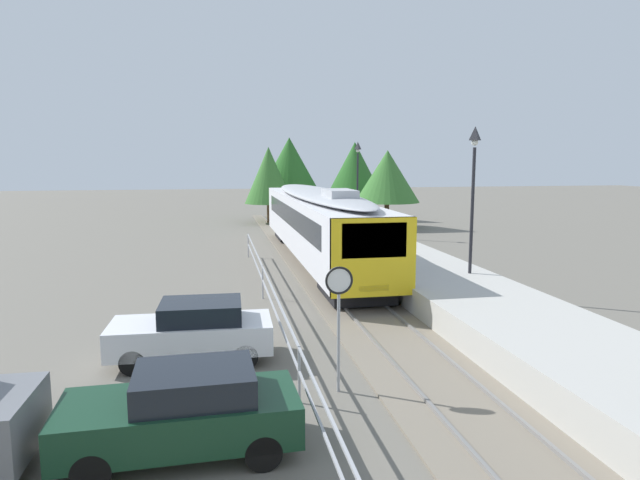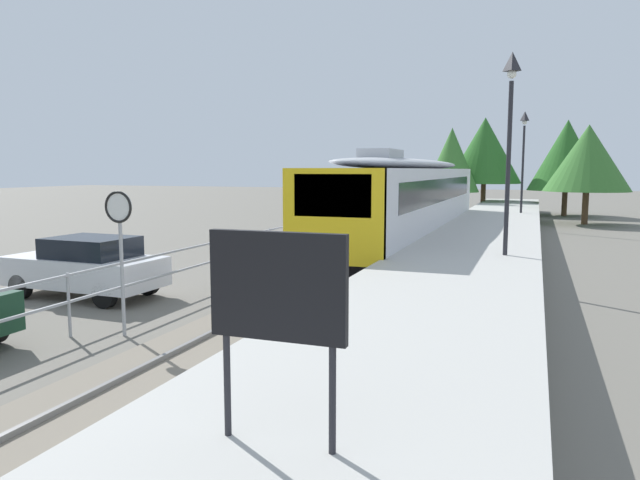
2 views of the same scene
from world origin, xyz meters
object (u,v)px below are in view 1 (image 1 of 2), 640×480
(platform_lamp_mid_platform, at_px, (474,172))
(parked_hatchback_white, at_px, (194,330))
(speed_limit_sign, at_px, (339,298))
(commuter_train, at_px, (317,220))
(platform_lamp_far_end, at_px, (358,167))
(parked_hatchback_dark_green, at_px, (184,411))

(platform_lamp_mid_platform, height_order, parked_hatchback_white, platform_lamp_mid_platform)
(platform_lamp_mid_platform, height_order, speed_limit_sign, platform_lamp_mid_platform)
(speed_limit_sign, xyz_separation_m, parked_hatchback_white, (-3.17, 2.56, -1.33))
(commuter_train, relative_size, platform_lamp_mid_platform, 3.78)
(platform_lamp_far_end, distance_m, parked_hatchback_dark_green, 28.16)
(platform_lamp_mid_platform, xyz_separation_m, platform_lamp_far_end, (0.00, 16.63, 0.00))
(platform_lamp_mid_platform, bearing_deg, commuter_train, 118.06)
(platform_lamp_mid_platform, height_order, parked_hatchback_dark_green, platform_lamp_mid_platform)
(platform_lamp_far_end, bearing_deg, commuter_train, -116.34)
(parked_hatchback_dark_green, distance_m, parked_hatchback_white, 4.62)
(platform_lamp_mid_platform, height_order, platform_lamp_far_end, same)
(speed_limit_sign, relative_size, parked_hatchback_dark_green, 0.69)
(parked_hatchback_dark_green, bearing_deg, parked_hatchback_white, 90.00)
(platform_lamp_mid_platform, distance_m, parked_hatchback_dark_green, 14.18)
(commuter_train, height_order, speed_limit_sign, commuter_train)
(commuter_train, bearing_deg, speed_limit_sign, -98.73)
(speed_limit_sign, bearing_deg, commuter_train, 81.27)
(parked_hatchback_dark_green, relative_size, parked_hatchback_white, 1.00)
(commuter_train, relative_size, platform_lamp_far_end, 3.78)
(platform_lamp_mid_platform, bearing_deg, speed_limit_sign, -131.76)
(parked_hatchback_dark_green, bearing_deg, platform_lamp_far_end, 69.41)
(platform_lamp_mid_platform, relative_size, speed_limit_sign, 1.91)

